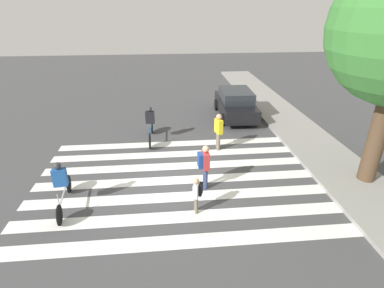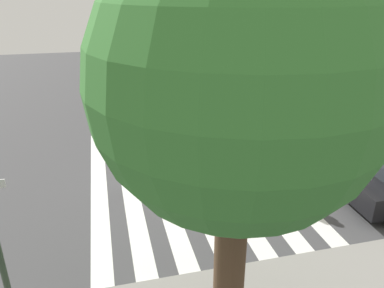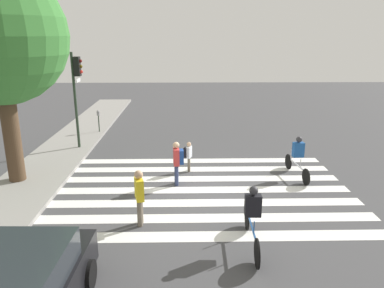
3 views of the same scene
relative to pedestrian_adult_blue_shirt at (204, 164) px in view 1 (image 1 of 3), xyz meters
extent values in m
plane|color=#444447|center=(-0.52, -0.95, -0.93)|extent=(60.00, 60.00, 0.00)
cube|color=gray|center=(-0.52, 5.30, -0.86)|extent=(36.00, 2.50, 0.14)
cube|color=white|center=(-3.63, -0.95, -0.92)|extent=(0.54, 10.00, 0.01)
cube|color=white|center=(-2.60, -0.95, -0.92)|extent=(0.54, 10.00, 0.01)
cube|color=white|center=(-1.56, -0.95, -0.92)|extent=(0.54, 10.00, 0.01)
cube|color=white|center=(-0.52, -0.95, -0.92)|extent=(0.54, 10.00, 0.01)
cube|color=white|center=(0.51, -0.95, -0.92)|extent=(0.54, 10.00, 0.01)
cube|color=white|center=(1.55, -0.95, -0.92)|extent=(0.54, 10.00, 0.01)
cube|color=white|center=(2.59, -0.95, -0.92)|extent=(0.54, 10.00, 0.01)
cylinder|color=#4C3826|center=(0.23, 5.78, 0.79)|extent=(0.57, 0.57, 3.45)
cylinder|color=navy|center=(-0.10, 0.04, -0.55)|extent=(0.14, 0.14, 0.75)
cylinder|color=navy|center=(0.10, 0.04, -0.55)|extent=(0.14, 0.14, 0.75)
cube|color=#B73333|center=(0.00, 0.04, 0.12)|extent=(0.45, 0.23, 0.60)
sphere|color=tan|center=(0.00, 0.04, 0.54)|extent=(0.24, 0.24, 0.24)
cube|color=navy|center=(-0.01, -0.14, 0.12)|extent=(0.34, 0.18, 0.50)
cylinder|color=#6B6051|center=(1.27, -0.42, -0.65)|extent=(0.11, 0.11, 0.57)
cylinder|color=#6B6051|center=(1.42, -0.42, -0.65)|extent=(0.11, 0.11, 0.57)
cube|color=silver|center=(1.34, -0.42, -0.14)|extent=(0.36, 0.25, 0.45)
sphere|color=tan|center=(1.34, -0.42, 0.18)|extent=(0.18, 0.18, 0.18)
cube|color=black|center=(1.30, -0.30, -0.14)|extent=(0.27, 0.19, 0.38)
cylinder|color=#6B6051|center=(-3.02, 1.00, -0.54)|extent=(0.14, 0.14, 0.77)
cylinder|color=#6B6051|center=(-2.82, 1.00, -0.54)|extent=(0.14, 0.14, 0.77)
cube|color=yellow|center=(-2.92, 1.00, 0.15)|extent=(0.49, 0.32, 0.61)
sphere|color=tan|center=(-2.92, 1.00, 0.58)|extent=(0.24, 0.24, 0.24)
cylinder|color=black|center=(-3.26, -1.96, -0.58)|extent=(0.71, 0.06, 0.71)
cylinder|color=black|center=(-5.01, -1.91, -0.58)|extent=(0.71, 0.06, 0.71)
cube|color=#1E4C8C|center=(-4.13, -1.94, -0.38)|extent=(1.49, 0.08, 0.04)
cylinder|color=#1E4C8C|center=(-4.44, -1.93, -0.22)|extent=(0.03, 0.03, 0.32)
cylinder|color=#1E4C8C|center=(-3.48, -1.95, -0.18)|extent=(0.03, 0.03, 0.40)
cube|color=black|center=(-4.13, -1.94, 0.21)|extent=(0.25, 0.41, 0.55)
sphere|color=#333338|center=(-4.13, -1.94, 0.61)|extent=(0.22, 0.22, 0.22)
cylinder|color=black|center=(1.52, -4.39, -0.62)|extent=(0.61, 0.11, 0.61)
cylinder|color=black|center=(-0.15, -4.58, -0.62)|extent=(0.61, 0.11, 0.61)
cube|color=#B2B2B7|center=(0.68, -4.48, -0.46)|extent=(1.42, 0.19, 0.04)
cylinder|color=#B2B2B7|center=(0.39, -4.52, -0.30)|extent=(0.03, 0.03, 0.32)
cylinder|color=#B2B2B7|center=(1.31, -4.41, -0.26)|extent=(0.03, 0.03, 0.40)
cube|color=#1E5199|center=(0.68, -4.48, 0.14)|extent=(0.28, 0.42, 0.55)
sphere|color=#333338|center=(0.68, -4.48, 0.53)|extent=(0.22, 0.22, 0.22)
cube|color=black|center=(-6.93, 2.67, -0.32)|extent=(4.16, 1.87, 0.70)
cube|color=#23282D|center=(-6.93, 2.67, 0.32)|extent=(2.30, 1.68, 0.58)
cylinder|color=black|center=(-5.63, 3.50, -0.61)|extent=(0.65, 0.22, 0.64)
cylinder|color=black|center=(-5.68, 1.78, -0.61)|extent=(0.65, 0.22, 0.64)
cylinder|color=black|center=(-8.18, 3.57, -0.61)|extent=(0.65, 0.22, 0.64)
cylinder|color=black|center=(-8.22, 1.85, -0.61)|extent=(0.65, 0.22, 0.64)
camera|label=1|loc=(8.74, -1.26, 4.87)|focal=28.00mm
camera|label=2|loc=(2.19, 10.84, 5.49)|focal=35.00mm
camera|label=3|loc=(-12.49, -0.27, 4.26)|focal=35.00mm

